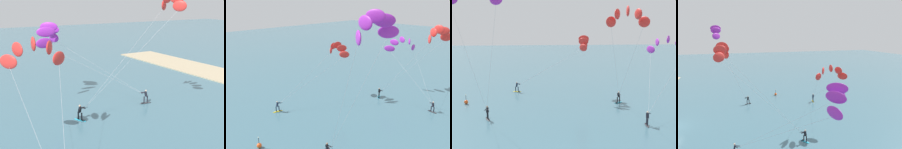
# 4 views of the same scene
# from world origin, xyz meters

# --- Properties ---
(kitesurfer_mid_water) EXTENTS (9.41, 12.53, 9.59)m
(kitesurfer_mid_water) POSITION_xyz_m (16.71, 18.00, 7.99)
(kitesurfer_mid_water) COLOR #333338
(kitesurfer_mid_water) RESTS_ON ground
(kitesurfer_far_out) EXTENTS (5.15, 11.34, 13.10)m
(kitesurfer_far_out) POSITION_xyz_m (7.95, 8.61, 11.43)
(kitesurfer_far_out) COLOR #23ADD1
(kitesurfer_far_out) RESTS_ON ground
(kitesurfer_downwind) EXTENTS (12.70, 5.07, 9.41)m
(kitesurfer_downwind) POSITION_xyz_m (5.13, 23.67, 7.90)
(kitesurfer_downwind) COLOR yellow
(kitesurfer_downwind) RESTS_ON ground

